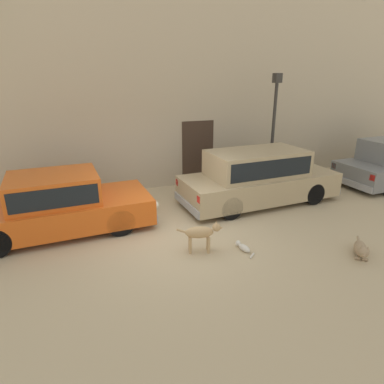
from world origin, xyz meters
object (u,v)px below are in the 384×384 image
(parked_sedan_second, at_px, (258,176))
(parked_sedan_nearest, at_px, (57,204))
(stray_dog_tan, at_px, (361,249))
(stray_cat, at_px, (243,247))
(stray_dog_spotted, at_px, (202,233))
(street_lamp, at_px, (274,116))

(parked_sedan_second, bearing_deg, parked_sedan_nearest, 177.38)
(stray_dog_tan, bearing_deg, parked_sedan_second, -133.91)
(stray_dog_tan, bearing_deg, parked_sedan_nearest, -81.24)
(parked_sedan_nearest, distance_m, stray_cat, 4.37)
(parked_sedan_second, bearing_deg, stray_cat, -128.87)
(stray_dog_spotted, bearing_deg, parked_sedan_nearest, 159.22)
(parked_sedan_nearest, bearing_deg, parked_sedan_second, -2.57)
(parked_sedan_second, height_order, stray_dog_tan, parked_sedan_second)
(parked_sedan_nearest, relative_size, parked_sedan_second, 0.94)
(parked_sedan_nearest, height_order, street_lamp, street_lamp)
(parked_sedan_nearest, bearing_deg, stray_dog_tan, -33.24)
(parked_sedan_second, relative_size, stray_cat, 7.71)
(stray_cat, bearing_deg, parked_sedan_nearest, 44.97)
(parked_sedan_second, height_order, stray_dog_spotted, parked_sedan_second)
(stray_dog_spotted, height_order, stray_dog_tan, stray_dog_spotted)
(parked_sedan_second, distance_m, stray_cat, 3.02)
(parked_sedan_second, xyz_separation_m, stray_dog_spotted, (-2.57, -2.10, -0.37))
(parked_sedan_second, distance_m, stray_dog_tan, 3.50)
(parked_sedan_second, relative_size, stray_dog_spotted, 4.97)
(parked_sedan_nearest, distance_m, street_lamp, 6.80)
(stray_cat, bearing_deg, stray_dog_spotted, 60.35)
(parked_sedan_nearest, xyz_separation_m, street_lamp, (6.50, 1.15, 1.62))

